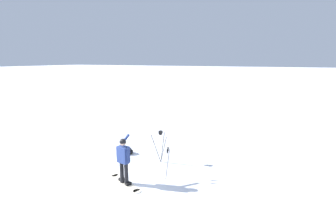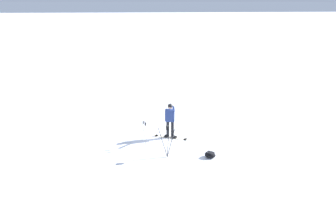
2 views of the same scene
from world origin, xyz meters
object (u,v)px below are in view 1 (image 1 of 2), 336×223
Objects in this scene: snowboard at (125,182)px; snowboarder at (124,157)px; ski_poles at (168,159)px; camera_tripod at (161,140)px; gear_bag_large at (129,151)px.

snowboarder is at bearing -66.53° from snowboard.
ski_poles is at bearing 38.08° from snowboard.
camera_tripod is 1.50m from ski_poles.
ski_poles is (1.23, 0.96, 0.75)m from snowboard.
snowboarder is 2.23m from camera_tripod.
camera_tripod is (0.34, 2.16, 0.96)m from snowboard.
snowboarder reaches higher than camera_tripod.
snowboard is 2.77× the size of gear_bag_large.
camera_tripod reaches higher than ski_poles.
snowboarder is 1.59m from ski_poles.
snowboard is 2.76m from gear_bag_large.
ski_poles is (0.88, -1.20, -0.21)m from camera_tripod.
gear_bag_large is at bearing 120.81° from snowboard.
camera_tripod reaches higher than snowboard.
ski_poles is at bearing 39.78° from snowboarder.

